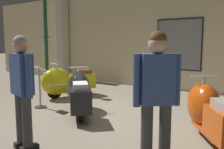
{
  "coord_description": "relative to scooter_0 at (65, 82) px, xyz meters",
  "views": [
    {
      "loc": [
        2.98,
        -3.98,
        1.5
      ],
      "look_at": [
        -0.02,
        0.41,
        0.82
      ],
      "focal_mm": 39.55,
      "sensor_mm": 36.0,
      "label": 1
    }
  ],
  "objects": [
    {
      "name": "lamppost",
      "position": [
        -1.21,
        0.44,
        1.14
      ],
      "size": [
        0.28,
        0.28,
        3.15
      ],
      "color": "#144728",
      "rests_on": "ground"
    },
    {
      "name": "visitor_0",
      "position": [
        3.74,
        -2.26,
        0.51
      ],
      "size": [
        0.43,
        0.41,
        1.63
      ],
      "rotation": [
        0.0,
        0.0,
        2.3
      ],
      "color": "black",
      "rests_on": "ground"
    },
    {
      "name": "info_stanchion",
      "position": [
        0.32,
        -1.11,
        -0.03
      ],
      "size": [
        0.35,
        0.28,
        0.98
      ],
      "color": "#333338",
      "rests_on": "ground"
    },
    {
      "name": "scooter_0",
      "position": [
        0.0,
        0.0,
        0.0
      ],
      "size": [
        0.93,
        1.62,
        0.96
      ],
      "rotation": [
        0.0,
        0.0,
        -1.91
      ],
      "color": "black",
      "rests_on": "ground"
    },
    {
      "name": "ground_plane",
      "position": [
        1.89,
        -0.83,
        -0.44
      ],
      "size": [
        60.0,
        60.0,
        0.0
      ],
      "primitive_type": "plane",
      "color": "gray"
    },
    {
      "name": "visitor_1",
      "position": [
        1.95,
        -2.74,
        0.49
      ],
      "size": [
        0.53,
        0.32,
        1.6
      ],
      "rotation": [
        0.0,
        0.0,
        1.34
      ],
      "color": "black",
      "rests_on": "ground"
    },
    {
      "name": "scooter_1",
      "position": [
        1.34,
        -0.9,
        0.01
      ],
      "size": [
        1.43,
        1.45,
        0.97
      ],
      "rotation": [
        0.0,
        0.0,
        2.34
      ],
      "color": "black",
      "rests_on": "ground"
    },
    {
      "name": "scooter_2",
      "position": [
        4.01,
        -0.84,
        0.0
      ],
      "size": [
        1.24,
        1.55,
        0.96
      ],
      "rotation": [
        0.0,
        0.0,
        2.16
      ],
      "color": "black",
      "rests_on": "ground"
    },
    {
      "name": "showroom_back_wall",
      "position": [
        1.73,
        2.86,
        1.25
      ],
      "size": [
        18.0,
        0.63,
        3.38
      ],
      "color": "beige",
      "rests_on": "ground"
    }
  ]
}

